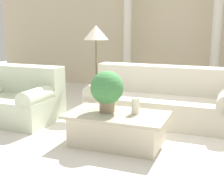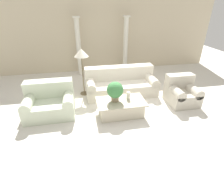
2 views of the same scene
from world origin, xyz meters
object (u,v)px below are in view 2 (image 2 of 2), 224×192
(coffee_table, at_px, (121,107))
(potted_plant, at_px, (115,91))
(armchair, at_px, (182,92))
(sofa_long, at_px, (121,84))
(floor_lamp, at_px, (81,55))
(loveseat, at_px, (50,102))

(coffee_table, distance_m, potted_plant, 0.54)
(armchair, bearing_deg, coffee_table, -171.48)
(sofa_long, xyz_separation_m, floor_lamp, (-1.23, 0.15, 0.99))
(loveseat, distance_m, potted_plant, 1.84)
(sofa_long, xyz_separation_m, loveseat, (-2.21, -0.83, 0.01))
(potted_plant, bearing_deg, loveseat, 166.58)
(loveseat, bearing_deg, floor_lamp, 45.00)
(loveseat, bearing_deg, coffee_table, -13.40)
(loveseat, distance_m, floor_lamp, 1.70)
(loveseat, xyz_separation_m, armchair, (3.90, -0.16, -0.00))
(sofa_long, bearing_deg, loveseat, -159.40)
(potted_plant, bearing_deg, armchair, 6.94)
(sofa_long, height_order, coffee_table, sofa_long)
(loveseat, height_order, coffee_table, loveseat)
(sofa_long, relative_size, loveseat, 1.79)
(sofa_long, xyz_separation_m, armchair, (1.69, -0.99, 0.01))
(sofa_long, distance_m, armchair, 1.96)
(potted_plant, distance_m, floor_lamp, 1.71)
(floor_lamp, bearing_deg, sofa_long, -6.90)
(sofa_long, relative_size, armchair, 2.71)
(sofa_long, height_order, potted_plant, potted_plant)
(potted_plant, bearing_deg, floor_lamp, 119.02)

